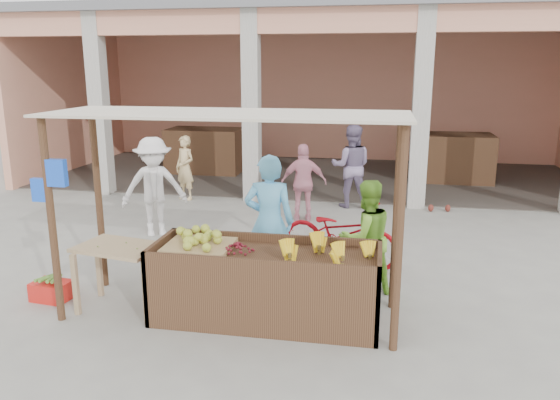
% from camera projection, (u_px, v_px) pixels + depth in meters
% --- Properties ---
extents(ground, '(60.00, 60.00, 0.00)m').
position_uv_depth(ground, '(225.00, 315.00, 6.48)').
color(ground, gray).
rests_on(ground, ground).
extents(market_building, '(14.40, 6.40, 4.20)m').
position_uv_depth(market_building, '(319.00, 72.00, 14.33)').
color(market_building, '#E69578').
rests_on(market_building, ground).
extents(fruit_stall, '(2.60, 0.95, 0.80)m').
position_uv_depth(fruit_stall, '(266.00, 287.00, 6.29)').
color(fruit_stall, '#503520').
rests_on(fruit_stall, ground).
extents(stall_awning, '(4.09, 1.35, 2.39)m').
position_uv_depth(stall_awning, '(221.00, 149.00, 6.06)').
color(stall_awning, '#503520').
rests_on(stall_awning, ground).
extents(banana_heap, '(0.98, 0.53, 0.18)m').
position_uv_depth(banana_heap, '(328.00, 252.00, 6.00)').
color(banana_heap, yellow).
rests_on(banana_heap, fruit_stall).
extents(melon_tray, '(0.77, 0.66, 0.20)m').
position_uv_depth(melon_tray, '(199.00, 241.00, 6.36)').
color(melon_tray, '#A28354').
rests_on(melon_tray, fruit_stall).
extents(berry_heap, '(0.39, 0.32, 0.12)m').
position_uv_depth(berry_heap, '(238.00, 248.00, 6.22)').
color(berry_heap, maroon).
rests_on(berry_heap, fruit_stall).
extents(side_table, '(1.09, 0.83, 0.79)m').
position_uv_depth(side_table, '(120.00, 257.00, 6.54)').
color(side_table, tan).
rests_on(side_table, ground).
extents(papaya_pile, '(0.62, 0.36, 0.18)m').
position_uv_depth(papaya_pile, '(118.00, 239.00, 6.48)').
color(papaya_pile, '#549932').
rests_on(papaya_pile, side_table).
extents(red_crate, '(0.49, 0.38, 0.24)m').
position_uv_depth(red_crate, '(52.00, 291.00, 6.89)').
color(red_crate, red).
rests_on(red_crate, ground).
extents(plantain_bundle, '(0.36, 0.25, 0.07)m').
position_uv_depth(plantain_bundle, '(51.00, 279.00, 6.85)').
color(plantain_bundle, '#5D8E33').
rests_on(plantain_bundle, red_crate).
extents(produce_sacks, '(0.76, 0.47, 0.58)m').
position_uv_depth(produce_sacks, '(440.00, 198.00, 10.97)').
color(produce_sacks, maroon).
rests_on(produce_sacks, ground).
extents(vendor_blue, '(0.77, 0.60, 1.91)m').
position_uv_depth(vendor_blue, '(269.00, 218.00, 7.10)').
color(vendor_blue, '#60BBEE').
rests_on(vendor_blue, ground).
extents(vendor_green, '(0.88, 0.76, 1.58)m').
position_uv_depth(vendor_green, '(366.00, 235.00, 6.93)').
color(vendor_green, '#77B633').
rests_on(vendor_green, ground).
extents(motorcycle, '(1.14, 1.98, 0.98)m').
position_uv_depth(motorcycle, '(340.00, 233.00, 8.03)').
color(motorcycle, maroon).
rests_on(motorcycle, ground).
extents(shopper_a, '(1.33, 1.08, 1.85)m').
position_uv_depth(shopper_a, '(154.00, 183.00, 9.32)').
color(shopper_a, silver).
rests_on(shopper_a, ground).
extents(shopper_b, '(0.99, 0.64, 1.57)m').
position_uv_depth(shopper_b, '(304.00, 180.00, 10.25)').
color(shopper_b, pink).
rests_on(shopper_b, ground).
extents(shopper_e, '(0.68, 0.63, 1.46)m').
position_uv_depth(shopper_e, '(185.00, 167.00, 11.90)').
color(shopper_e, tan).
rests_on(shopper_e, ground).
extents(shopper_f, '(0.94, 0.57, 1.88)m').
position_uv_depth(shopper_f, '(351.00, 162.00, 11.23)').
color(shopper_f, slate).
rests_on(shopper_f, ground).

